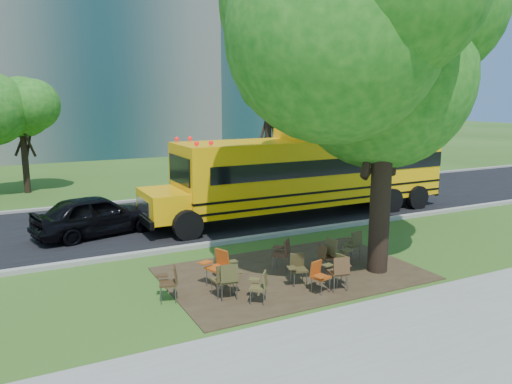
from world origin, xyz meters
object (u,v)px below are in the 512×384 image
chair_5 (319,274)px  chair_10 (222,261)px  main_tree (388,48)px  chair_6 (338,267)px  chair_2 (260,284)px  school_bus (312,171)px  chair_7 (335,251)px  chair_3 (297,266)px  chair_4 (340,269)px  black_car (96,215)px  chair_0 (223,277)px  chair_9 (218,264)px  chair_1 (229,277)px  chair_8 (170,279)px  chair_11 (283,251)px  chair_12 (326,255)px  chair_13 (354,242)px

chair_5 → chair_10: (-1.81, 1.93, 0.02)m
main_tree → chair_6: bearing=-166.4°
main_tree → chair_2: (-3.98, -0.49, -5.63)m
school_bus → chair_7: (-3.18, -6.13, -1.25)m
chair_3 → chair_4: 1.13m
main_tree → black_car: size_ratio=2.23×
chair_0 → chair_3: size_ratio=1.02×
chair_6 → chair_7: bearing=-40.3°
main_tree → chair_9: bearing=167.1°
chair_6 → chair_9: (-2.80, 1.42, 0.08)m
chair_1 → chair_4: chair_1 is taller
school_bus → chair_5: bearing=-122.2°
chair_5 → chair_9: chair_9 is taller
chair_1 → chair_8: chair_1 is taller
chair_0 → chair_11: (2.30, 1.04, 0.04)m
school_bus → chair_5: size_ratio=15.92×
chair_0 → chair_6: (2.99, -0.65, -0.02)m
chair_5 → chair_12: 1.63m
chair_10 → chair_11: (1.84, -0.07, 0.04)m
chair_6 → chair_9: size_ratio=0.86×
chair_7 → chair_12: (-0.27, 0.05, -0.11)m
chair_4 → black_car: 9.37m
chair_8 → chair_10: bearing=-49.7°
chair_0 → chair_7: bearing=1.1°
main_tree → chair_7: (-1.02, 0.60, -5.53)m
school_bus → chair_9: (-6.60, -5.71, -1.24)m
main_tree → black_car: (-6.42, 7.45, -5.38)m
chair_5 → chair_6: bearing=178.3°
main_tree → chair_2: main_tree is taller
main_tree → chair_13: size_ratio=10.50×
chair_1 → black_car: bearing=114.6°
chair_2 → black_car: 8.31m
school_bus → chair_1: size_ratio=13.84×
main_tree → chair_0: size_ratio=11.24×
chair_1 → chair_9: (0.10, 0.97, 0.02)m
chair_5 → chair_9: 2.62m
chair_1 → chair_10: 1.35m
school_bus → chair_6: 8.18m
black_car → chair_7: bearing=-155.1°
school_bus → chair_12: school_bus is taller
chair_8 → black_car: black_car is taller
chair_8 → chair_5: bearing=-92.3°
chair_1 → chair_6: 2.93m
chair_0 → chair_10: bearing=63.3°
chair_6 → chair_3: bearing=52.1°
chair_9 → chair_11: bearing=-103.6°
chair_0 → chair_6: chair_0 is taller
main_tree → chair_6: (-1.65, -0.40, -5.61)m
chair_2 → chair_11: 2.43m
main_tree → chair_0: bearing=176.8°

